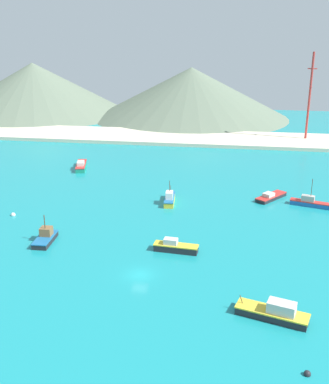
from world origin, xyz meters
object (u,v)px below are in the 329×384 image
(fishing_boat_3, at_px, (271,197))
(fishing_boat_6, at_px, (312,203))
(fishing_boat_8, at_px, (81,166))
(buoy_0, at_px, (13,215))
(fishing_boat_5, at_px, (274,312))
(fishing_boat_1, at_px, (45,238))
(buoy_1, at_px, (307,374))
(fishing_boat_2, at_px, (175,247))
(fishing_boat_4, at_px, (170,199))
(radio_tower, at_px, (310,97))

(fishing_boat_3, bearing_deg, fishing_boat_6, -21.09)
(fishing_boat_8, distance_m, buoy_0, 36.59)
(fishing_boat_5, xyz_separation_m, fishing_boat_8, (-49.73, 66.28, -0.09))
(fishing_boat_1, bearing_deg, buoy_1, -33.77)
(fishing_boat_2, relative_size, buoy_1, 9.60)
(fishing_boat_4, bearing_deg, fishing_boat_2, -79.36)
(fishing_boat_5, xyz_separation_m, buoy_0, (-52.75, 29.82, -0.81))
(fishing_boat_3, distance_m, buoy_0, 58.22)
(fishing_boat_2, distance_m, buoy_0, 38.29)
(fishing_boat_6, distance_m, fishing_boat_8, 64.43)
(fishing_boat_2, bearing_deg, fishing_boat_4, 100.64)
(fishing_boat_4, xyz_separation_m, buoy_0, (-31.95, -12.83, -0.84))
(fishing_boat_2, relative_size, fishing_boat_6, 0.79)
(fishing_boat_6, relative_size, radio_tower, 0.34)
(fishing_boat_2, bearing_deg, buoy_1, -56.50)
(fishing_boat_8, bearing_deg, buoy_1, -55.59)
(fishing_boat_8, bearing_deg, radio_tower, 33.53)
(fishing_boat_8, distance_m, buoy_1, 93.45)
(fishing_boat_8, relative_size, buoy_0, 10.54)
(fishing_boat_2, bearing_deg, fishing_boat_8, 124.95)
(buoy_0, distance_m, radio_tower, 108.61)
(fishing_boat_4, xyz_separation_m, buoy_1, (23.87, -53.47, -0.87))
(buoy_0, relative_size, buoy_1, 1.16)
(fishing_boat_4, xyz_separation_m, fishing_boat_6, (32.01, 2.73, -0.20))
(fishing_boat_3, distance_m, fishing_boat_4, 23.89)
(buoy_0, distance_m, buoy_1, 69.05)
(fishing_boat_1, relative_size, fishing_boat_5, 0.69)
(fishing_boat_2, xyz_separation_m, fishing_boat_8, (-33.51, 47.94, 0.03))
(buoy_0, xyz_separation_m, radio_tower, (70.49, 81.17, 15.42))
(fishing_boat_1, xyz_separation_m, buoy_1, (43.83, -29.31, -0.73))
(fishing_boat_4, bearing_deg, buoy_1, -65.94)
(fishing_boat_6, relative_size, fishing_boat_8, 1.00)
(fishing_boat_1, height_order, fishing_boat_8, fishing_boat_1)
(fishing_boat_1, height_order, buoy_1, fishing_boat_1)
(fishing_boat_3, bearing_deg, fishing_boat_1, -144.82)
(fishing_boat_2, bearing_deg, fishing_boat_1, 179.65)
(fishing_boat_4, height_order, buoy_1, fishing_boat_4)
(fishing_boat_5, bearing_deg, radio_tower, 80.92)
(fishing_boat_6, height_order, buoy_1, fishing_boat_6)
(fishing_boat_5, bearing_deg, buoy_1, -74.14)
(fishing_boat_1, xyz_separation_m, fishing_boat_3, (43.04, 30.34, -0.28))
(fishing_boat_2, xyz_separation_m, buoy_1, (19.30, -29.16, -0.71))
(fishing_boat_4, height_order, radio_tower, radio_tower)
(fishing_boat_1, relative_size, fishing_boat_4, 0.86)
(radio_tower, bearing_deg, fishing_boat_4, -119.42)
(fishing_boat_2, bearing_deg, fishing_boat_6, 44.58)
(fishing_boat_2, distance_m, fishing_boat_8, 58.49)
(fishing_boat_5, distance_m, buoy_1, 11.28)
(fishing_boat_3, height_order, fishing_boat_8, fishing_boat_8)
(buoy_1, bearing_deg, fishing_boat_1, 146.23)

